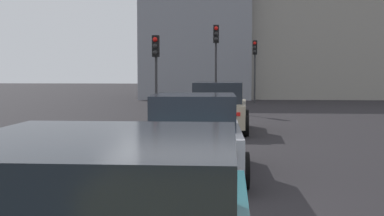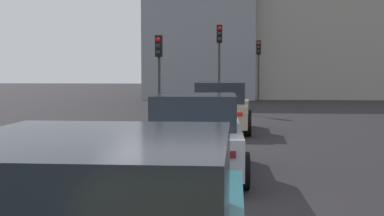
% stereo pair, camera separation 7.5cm
% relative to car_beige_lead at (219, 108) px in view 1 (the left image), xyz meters
% --- Properties ---
extents(ground_plane, '(160.00, 160.00, 0.20)m').
position_rel_car_beige_lead_xyz_m(ground_plane, '(-9.67, 0.19, -0.88)').
color(ground_plane, black).
extents(car_beige_lead, '(4.26, 2.11, 1.65)m').
position_rel_car_beige_lead_xyz_m(car_beige_lead, '(0.00, 0.00, 0.00)').
color(car_beige_lead, tan).
rests_on(car_beige_lead, ground_plane).
extents(car_silver_second, '(4.24, 2.05, 1.57)m').
position_rel_car_beige_lead_xyz_m(car_silver_second, '(-7.47, 0.29, -0.03)').
color(car_silver_second, '#A8AAB2').
rests_on(car_silver_second, ground_plane).
extents(traffic_light_near_left, '(0.32, 0.30, 3.51)m').
position_rel_car_beige_lead_xyz_m(traffic_light_near_left, '(4.20, 2.74, 1.75)').
color(traffic_light_near_left, '#2D2D30').
rests_on(traffic_light_near_left, ground_plane).
extents(traffic_light_near_right, '(0.32, 0.30, 4.35)m').
position_rel_car_beige_lead_xyz_m(traffic_light_near_right, '(8.99, 0.37, 2.33)').
color(traffic_light_near_right, '#2D2D30').
rests_on(traffic_light_near_right, ground_plane).
extents(traffic_light_far_left, '(0.32, 0.30, 3.99)m').
position_rel_car_beige_lead_xyz_m(traffic_light_far_left, '(16.22, -1.89, 2.09)').
color(traffic_light_far_left, '#2D2D30').
rests_on(traffic_light_far_left, ground_plane).
extents(building_facade_center, '(14.08, 10.69, 8.65)m').
position_rel_car_beige_lead_xyz_m(building_facade_center, '(27.06, -5.81, 3.54)').
color(building_facade_center, gray).
rests_on(building_facade_center, ground_plane).
extents(building_facade_right, '(8.45, 8.00, 9.85)m').
position_rel_car_beige_lead_xyz_m(building_facade_right, '(23.32, 2.19, 4.14)').
color(building_facade_right, gray).
rests_on(building_facade_right, ground_plane).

